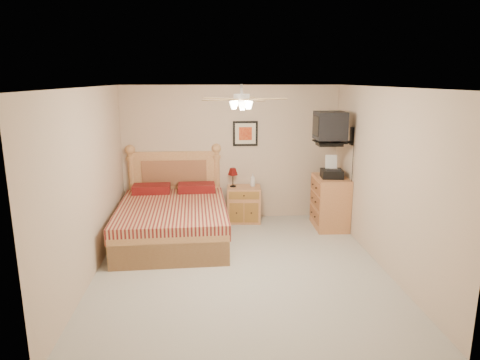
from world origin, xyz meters
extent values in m
plane|color=#ABA89B|center=(0.00, 0.00, 0.00)|extent=(4.50, 4.50, 0.00)
cube|color=white|center=(0.00, 0.00, 2.50)|extent=(4.00, 4.50, 0.04)
cube|color=#C9AF94|center=(0.00, 2.25, 1.25)|extent=(4.00, 0.04, 2.50)
cube|color=#C9AF94|center=(0.00, -2.25, 1.25)|extent=(4.00, 0.04, 2.50)
cube|color=#C9AF94|center=(-2.00, 0.00, 1.25)|extent=(0.04, 4.50, 2.50)
cube|color=#C9AF94|center=(2.00, 0.00, 1.25)|extent=(0.04, 4.50, 2.50)
cube|color=#A3673A|center=(0.23, 2.00, 0.33)|extent=(0.65, 0.51, 0.66)
imported|color=white|center=(0.39, 2.04, 0.78)|extent=(0.11, 0.11, 0.24)
cube|color=black|center=(0.27, 2.23, 1.62)|extent=(0.46, 0.04, 0.46)
cube|color=#A9673C|center=(1.73, 1.55, 0.46)|extent=(0.57, 0.80, 0.93)
imported|color=#BCAB97|center=(1.67, 1.85, 0.94)|extent=(0.27, 0.31, 0.02)
imported|color=gray|center=(1.69, 1.88, 0.96)|extent=(0.25, 0.29, 0.02)
camera|label=1|loc=(-0.45, -5.61, 2.61)|focal=32.00mm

